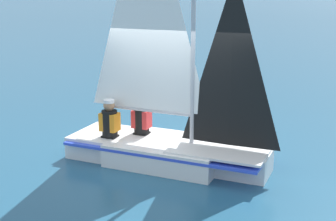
# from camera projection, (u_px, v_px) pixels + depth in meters

# --- Properties ---
(ground_plane) EXTENTS (260.00, 260.00, 0.00)m
(ground_plane) POSITION_uv_depth(u_px,v_px,m) (168.00, 162.00, 8.93)
(ground_plane) COLOR #235675
(sailboat_main) EXTENTS (3.78, 3.51, 5.24)m
(sailboat_main) POSITION_uv_depth(u_px,v_px,m) (167.00, 126.00, 8.75)
(sailboat_main) COLOR white
(sailboat_main) RESTS_ON ground_plane
(sailor_helm) EXTENTS (0.43, 0.42, 1.16)m
(sailor_helm) POSITION_uv_depth(u_px,v_px,m) (142.00, 124.00, 9.21)
(sailor_helm) COLOR black
(sailor_helm) RESTS_ON ground_plane
(sailor_crew) EXTENTS (0.43, 0.42, 1.16)m
(sailor_crew) POSITION_uv_depth(u_px,v_px,m) (110.00, 127.00, 9.01)
(sailor_crew) COLOR black
(sailor_crew) RESTS_ON ground_plane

